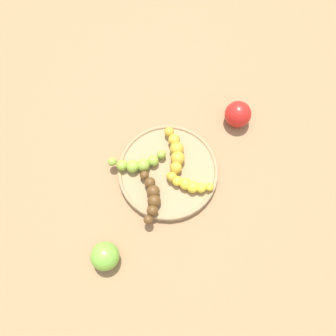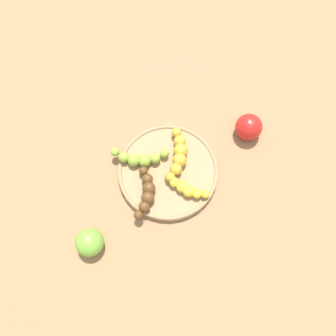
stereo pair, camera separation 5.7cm
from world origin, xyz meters
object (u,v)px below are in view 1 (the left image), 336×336
apple_red (238,114)px  banana_spotted (175,153)px  banana_overripe (152,196)px  banana_yellow (189,185)px  banana_green (138,164)px  apple_green (105,256)px  fruit_bowl (168,171)px

apple_red → banana_spotted: bearing=77.2°
banana_overripe → banana_yellow: 0.10m
banana_green → apple_green: (-0.11, 0.22, -0.00)m
banana_spotted → banana_overripe: size_ratio=1.06×
fruit_bowl → banana_green: 0.08m
apple_green → apple_red: bearing=-88.9°
banana_overripe → banana_yellow: size_ratio=0.98×
banana_overripe → banana_yellow: banana_overripe is taller
fruit_bowl → apple_green: 0.26m
fruit_bowl → banana_yellow: size_ratio=2.33×
banana_green → banana_overripe: bearing=14.1°
banana_spotted → apple_green: 0.31m
banana_green → banana_overripe: same height
apple_red → banana_overripe: bearing=88.0°
banana_overripe → banana_yellow: (-0.05, -0.09, -0.00)m
fruit_bowl → banana_overripe: bearing=104.3°
banana_green → apple_red: apple_red is taller
banana_yellow → apple_green: (0.03, 0.27, -0.00)m
apple_red → banana_yellow: bearing=98.6°
fruit_bowl → banana_spotted: banana_spotted is taller
apple_red → apple_green: 0.50m
banana_yellow → apple_green: size_ratio=1.65×
banana_green → apple_green: size_ratio=1.83×
fruit_bowl → banana_overripe: banana_overripe is taller
fruit_bowl → banana_spotted: bearing=-72.2°
banana_overripe → apple_red: bearing=38.9°
banana_yellow → apple_red: 0.24m
fruit_bowl → banana_green: bearing=33.6°
fruit_bowl → banana_yellow: banana_yellow is taller
banana_yellow → apple_red: size_ratio=1.56×
banana_spotted → apple_green: apple_green is taller
fruit_bowl → apple_green: (-0.04, 0.26, 0.02)m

